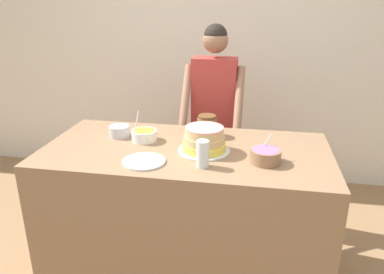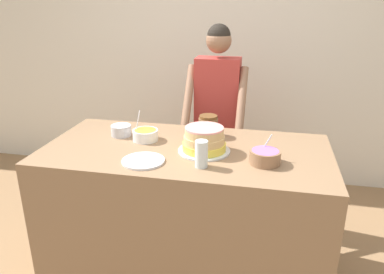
{
  "view_description": "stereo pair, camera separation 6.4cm",
  "coord_description": "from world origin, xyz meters",
  "px_view_note": "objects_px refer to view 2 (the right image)",
  "views": [
    {
      "loc": [
        0.41,
        -1.65,
        1.77
      ],
      "look_at": [
        0.05,
        0.38,
        1.0
      ],
      "focal_mm": 35.0,
      "sensor_mm": 36.0,
      "label": 1
    },
    {
      "loc": [
        0.48,
        -1.64,
        1.77
      ],
      "look_at": [
        0.05,
        0.38,
        1.0
      ],
      "focal_mm": 35.0,
      "sensor_mm": 36.0,
      "label": 2
    }
  ],
  "objects_px": {
    "cake": "(204,140)",
    "frosting_bowl_orange": "(145,134)",
    "ceramic_plate": "(143,161)",
    "person_baker": "(217,105)",
    "drinking_glass": "(201,154)",
    "frosting_bowl_purple": "(265,156)",
    "frosting_bowl_white": "(121,130)",
    "stoneware_jar": "(208,126)"
  },
  "relations": [
    {
      "from": "person_baker",
      "to": "frosting_bowl_orange",
      "type": "height_order",
      "value": "person_baker"
    },
    {
      "from": "frosting_bowl_white",
      "to": "frosting_bowl_purple",
      "type": "distance_m",
      "value": 0.98
    },
    {
      "from": "frosting_bowl_orange",
      "to": "frosting_bowl_white",
      "type": "xyz_separation_m",
      "value": [
        -0.19,
        0.05,
        0.0
      ]
    },
    {
      "from": "person_baker",
      "to": "frosting_bowl_white",
      "type": "distance_m",
      "value": 0.84
    },
    {
      "from": "cake",
      "to": "frosting_bowl_white",
      "type": "relative_size",
      "value": 2.34
    },
    {
      "from": "cake",
      "to": "frosting_bowl_purple",
      "type": "distance_m",
      "value": 0.37
    },
    {
      "from": "cake",
      "to": "frosting_bowl_purple",
      "type": "height_order",
      "value": "cake"
    },
    {
      "from": "frosting_bowl_orange",
      "to": "stoneware_jar",
      "type": "relative_size",
      "value": 1.32
    },
    {
      "from": "frosting_bowl_white",
      "to": "ceramic_plate",
      "type": "distance_m",
      "value": 0.47
    },
    {
      "from": "cake",
      "to": "drinking_glass",
      "type": "height_order",
      "value": "cake"
    },
    {
      "from": "person_baker",
      "to": "frosting_bowl_orange",
      "type": "bearing_deg",
      "value": -118.1
    },
    {
      "from": "person_baker",
      "to": "drinking_glass",
      "type": "distance_m",
      "value": 1.01
    },
    {
      "from": "frosting_bowl_purple",
      "to": "ceramic_plate",
      "type": "height_order",
      "value": "frosting_bowl_purple"
    },
    {
      "from": "person_baker",
      "to": "frosting_bowl_white",
      "type": "height_order",
      "value": "person_baker"
    },
    {
      "from": "cake",
      "to": "drinking_glass",
      "type": "distance_m",
      "value": 0.22
    },
    {
      "from": "cake",
      "to": "ceramic_plate",
      "type": "distance_m",
      "value": 0.38
    },
    {
      "from": "frosting_bowl_purple",
      "to": "stoneware_jar",
      "type": "xyz_separation_m",
      "value": [
        -0.38,
        0.37,
        0.03
      ]
    },
    {
      "from": "frosting_bowl_white",
      "to": "stoneware_jar",
      "type": "bearing_deg",
      "value": 11.53
    },
    {
      "from": "drinking_glass",
      "to": "ceramic_plate",
      "type": "relative_size",
      "value": 0.62
    },
    {
      "from": "frosting_bowl_orange",
      "to": "frosting_bowl_purple",
      "type": "relative_size",
      "value": 1.08
    },
    {
      "from": "stoneware_jar",
      "to": "frosting_bowl_white",
      "type": "bearing_deg",
      "value": -168.47
    },
    {
      "from": "frosting_bowl_white",
      "to": "drinking_glass",
      "type": "relative_size",
      "value": 0.89
    },
    {
      "from": "cake",
      "to": "drinking_glass",
      "type": "relative_size",
      "value": 2.08
    },
    {
      "from": "cake",
      "to": "frosting_bowl_purple",
      "type": "xyz_separation_m",
      "value": [
        0.36,
        -0.1,
        -0.03
      ]
    },
    {
      "from": "cake",
      "to": "frosting_bowl_orange",
      "type": "xyz_separation_m",
      "value": [
        -0.4,
        0.11,
        -0.03
      ]
    },
    {
      "from": "frosting_bowl_orange",
      "to": "stoneware_jar",
      "type": "height_order",
      "value": "frosting_bowl_orange"
    },
    {
      "from": "person_baker",
      "to": "frosting_bowl_orange",
      "type": "xyz_separation_m",
      "value": [
        -0.36,
        -0.68,
        -0.03
      ]
    },
    {
      "from": "cake",
      "to": "frosting_bowl_purple",
      "type": "bearing_deg",
      "value": -15.4
    },
    {
      "from": "cake",
      "to": "frosting_bowl_purple",
      "type": "relative_size",
      "value": 1.81
    },
    {
      "from": "drinking_glass",
      "to": "stoneware_jar",
      "type": "relative_size",
      "value": 1.07
    },
    {
      "from": "frosting_bowl_white",
      "to": "frosting_bowl_purple",
      "type": "bearing_deg",
      "value": -15.14
    },
    {
      "from": "frosting_bowl_purple",
      "to": "person_baker",
      "type": "bearing_deg",
      "value": 114.11
    },
    {
      "from": "person_baker",
      "to": "cake",
      "type": "height_order",
      "value": "person_baker"
    },
    {
      "from": "frosting_bowl_purple",
      "to": "stoneware_jar",
      "type": "height_order",
      "value": "frosting_bowl_purple"
    },
    {
      "from": "drinking_glass",
      "to": "person_baker",
      "type": "bearing_deg",
      "value": 93.56
    },
    {
      "from": "cake",
      "to": "drinking_glass",
      "type": "xyz_separation_m",
      "value": [
        0.02,
        -0.22,
        0.0
      ]
    },
    {
      "from": "person_baker",
      "to": "frosting_bowl_purple",
      "type": "relative_size",
      "value": 9.23
    },
    {
      "from": "person_baker",
      "to": "cake",
      "type": "bearing_deg",
      "value": -87.18
    },
    {
      "from": "frosting_bowl_white",
      "to": "ceramic_plate",
      "type": "relative_size",
      "value": 0.55
    },
    {
      "from": "frosting_bowl_white",
      "to": "stoneware_jar",
      "type": "distance_m",
      "value": 0.58
    },
    {
      "from": "frosting_bowl_orange",
      "to": "stoneware_jar",
      "type": "xyz_separation_m",
      "value": [
        0.38,
        0.17,
        0.03
      ]
    },
    {
      "from": "person_baker",
      "to": "stoneware_jar",
      "type": "bearing_deg",
      "value": -88.13
    }
  ]
}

